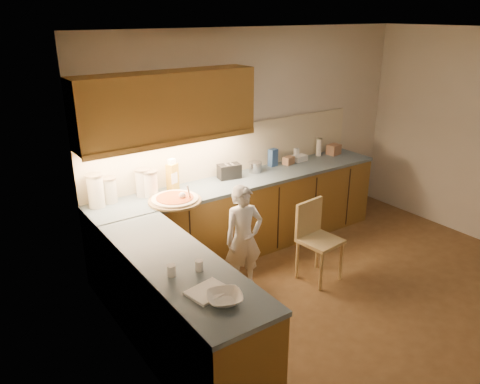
{
  "coord_description": "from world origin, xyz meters",
  "views": [
    {
      "loc": [
        -3.4,
        -2.53,
        2.76
      ],
      "look_at": [
        -0.8,
        1.2,
        1.0
      ],
      "focal_mm": 35.0,
      "sensor_mm": 36.0,
      "label": 1
    }
  ],
  "objects_px": {
    "wooden_chair": "(316,235)",
    "toaster": "(229,171)",
    "pizza_on_board": "(175,200)",
    "oil_jug": "(172,176)",
    "child": "(244,239)"
  },
  "relations": [
    {
      "from": "wooden_chair",
      "to": "toaster",
      "type": "distance_m",
      "value": 1.26
    },
    {
      "from": "pizza_on_board",
      "to": "wooden_chair",
      "type": "distance_m",
      "value": 1.55
    },
    {
      "from": "pizza_on_board",
      "to": "toaster",
      "type": "bearing_deg",
      "value": 18.73
    },
    {
      "from": "pizza_on_board",
      "to": "oil_jug",
      "type": "bearing_deg",
      "value": 66.16
    },
    {
      "from": "pizza_on_board",
      "to": "toaster",
      "type": "xyz_separation_m",
      "value": [
        0.87,
        0.29,
        0.06
      ]
    },
    {
      "from": "oil_jug",
      "to": "toaster",
      "type": "xyz_separation_m",
      "value": [
        0.73,
        -0.03,
        -0.08
      ]
    },
    {
      "from": "pizza_on_board",
      "to": "child",
      "type": "xyz_separation_m",
      "value": [
        0.48,
        -0.54,
        -0.37
      ]
    },
    {
      "from": "child",
      "to": "toaster",
      "type": "bearing_deg",
      "value": 75.44
    },
    {
      "from": "pizza_on_board",
      "to": "child",
      "type": "relative_size",
      "value": 0.48
    },
    {
      "from": "toaster",
      "to": "oil_jug",
      "type": "bearing_deg",
      "value": -171.22
    },
    {
      "from": "pizza_on_board",
      "to": "oil_jug",
      "type": "distance_m",
      "value": 0.38
    },
    {
      "from": "pizza_on_board",
      "to": "toaster",
      "type": "relative_size",
      "value": 1.92
    },
    {
      "from": "child",
      "to": "oil_jug",
      "type": "relative_size",
      "value": 3.24
    },
    {
      "from": "child",
      "to": "wooden_chair",
      "type": "bearing_deg",
      "value": -8.29
    },
    {
      "from": "pizza_on_board",
      "to": "child",
      "type": "height_order",
      "value": "child"
    }
  ]
}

